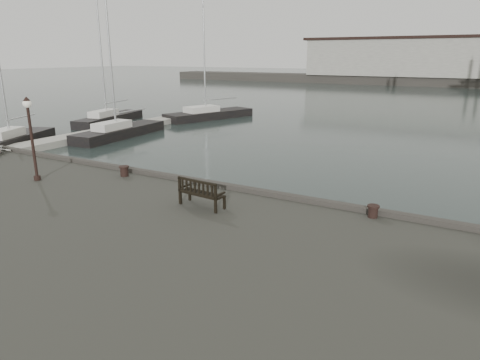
# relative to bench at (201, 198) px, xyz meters

# --- Properties ---
(ground) EXTENTS (400.00, 400.00, 0.00)m
(ground) POSITION_rel_bench_xyz_m (-0.04, 2.40, -1.87)
(ground) COLOR black
(ground) RESTS_ON ground
(pontoon) EXTENTS (2.00, 24.00, 0.50)m
(pontoon) POSITION_rel_bench_xyz_m (-20.04, 12.40, -1.62)
(pontoon) COLOR #A9A89D
(pontoon) RESTS_ON ground
(breakwater) EXTENTS (140.00, 9.50, 12.20)m
(breakwater) POSITION_rel_bench_xyz_m (-4.60, 94.40, 2.43)
(breakwater) COLOR #383530
(breakwater) RESTS_ON ground
(bench) EXTENTS (1.73, 0.74, 0.97)m
(bench) POSITION_rel_bench_xyz_m (0.00, 0.00, 0.00)
(bench) COLOR black
(bench) RESTS_ON quay
(bollard_left) EXTENTS (0.52, 0.52, 0.45)m
(bollard_left) POSITION_rel_bench_xyz_m (-5.10, 1.55, -0.08)
(bollard_left) COLOR black
(bollard_left) RESTS_ON quay
(bollard_right) EXTENTS (0.51, 0.51, 0.41)m
(bollard_right) POSITION_rel_bench_xyz_m (5.37, 1.90, -0.11)
(bollard_right) COLOR black
(bollard_right) RESTS_ON quay
(lamp_post) EXTENTS (0.35, 0.35, 3.46)m
(lamp_post) POSITION_rel_bench_xyz_m (-7.82, -0.71, 1.91)
(lamp_post) COLOR black
(lamp_post) RESTS_ON quay
(yacht_a) EXTENTS (4.79, 8.02, 10.93)m
(yacht_a) POSITION_rel_bench_xyz_m (-22.52, 7.75, -1.63)
(yacht_a) COLOR black
(yacht_a) RESTS_ON ground
(yacht_b) EXTENTS (3.94, 9.58, 12.46)m
(yacht_b) POSITION_rel_bench_xyz_m (-24.67, 19.47, -1.62)
(yacht_b) COLOR black
(yacht_b) RESTS_ON ground
(yacht_c) EXTENTS (2.91, 9.47, 12.60)m
(yacht_c) POSITION_rel_bench_xyz_m (-18.18, 14.38, -1.62)
(yacht_c) COLOR black
(yacht_c) RESTS_ON ground
(yacht_d) EXTENTS (5.90, 10.53, 12.74)m
(yacht_d) POSITION_rel_bench_xyz_m (-17.72, 27.14, -1.64)
(yacht_d) COLOR black
(yacht_d) RESTS_ON ground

